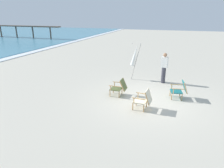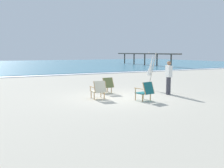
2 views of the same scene
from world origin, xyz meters
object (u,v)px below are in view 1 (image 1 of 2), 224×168
umbrella_furled_white (135,56)px  beach_chair_far_center (144,99)px  beach_chair_front_right (180,89)px  person_near_chairs (164,68)px  beach_chair_front_left (119,87)px

umbrella_furled_white → beach_chair_far_center: bearing=-161.9°
beach_chair_far_center → beach_chair_front_right: 2.05m
beach_chair_far_center → beach_chair_front_right: size_ratio=1.00×
beach_chair_front_right → beach_chair_far_center: bearing=140.0°
umbrella_furled_white → person_near_chairs: umbrella_furled_white is taller
beach_chair_front_right → beach_chair_front_left: 2.67m
beach_chair_far_center → person_near_chairs: (3.53, -0.45, 0.41)m
beach_chair_front_left → umbrella_furled_white: bearing=-2.1°
beach_chair_far_center → umbrella_furled_white: bearing=18.1°
beach_chair_far_center → beach_chair_front_left: beach_chair_far_center is taller
beach_chair_far_center → beach_chair_front_right: (1.57, -1.32, 0.00)m
beach_chair_far_center → beach_chair_front_right: same height
beach_chair_far_center → beach_chair_front_left: (1.03, 1.29, -0.00)m
beach_chair_far_center → umbrella_furled_white: umbrella_furled_white is taller
beach_chair_front_left → beach_chair_far_center: bearing=-128.5°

